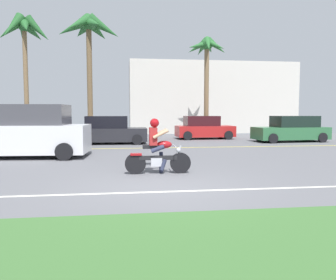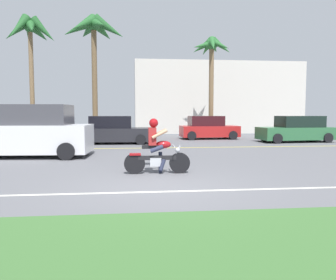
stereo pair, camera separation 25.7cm
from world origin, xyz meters
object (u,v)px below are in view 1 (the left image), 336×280
object	(u,v)px
motorcyclist	(157,150)
parked_car_3	(292,130)
palm_tree_1	(24,34)
palm_tree_2	(207,53)
parked_car_2	(204,128)
parked_car_0	(8,130)
suv_nearby	(23,132)
parked_car_1	(110,131)
palm_tree_0	(89,32)

from	to	relation	value
motorcyclist	parked_car_3	distance (m)	12.97
palm_tree_1	palm_tree_2	world-z (taller)	palm_tree_1
palm_tree_1	parked_car_3	bearing A→B (deg)	-14.74
motorcyclist	parked_car_2	distance (m)	12.91
motorcyclist	parked_car_3	bearing A→B (deg)	46.53
palm_tree_1	motorcyclist	bearing A→B (deg)	-62.24
parked_car_0	parked_car_3	world-z (taller)	parked_car_3
palm_tree_2	parked_car_2	bearing A→B (deg)	-109.15
motorcyclist	parked_car_3	world-z (taller)	motorcyclist
motorcyclist	parked_car_0	world-z (taller)	motorcyclist
suv_nearby	parked_car_0	size ratio (longest dim) A/B	1.19
parked_car_1	palm_tree_1	world-z (taller)	palm_tree_1
motorcyclist	suv_nearby	distance (m)	6.37
parked_car_1	parked_car_0	bearing A→B (deg)	156.35
parked_car_1	palm_tree_2	xyz separation A→B (m)	(6.47, 4.19, 5.06)
palm_tree_2	parked_car_1	bearing A→B (deg)	-147.11
suv_nearby	parked_car_0	xyz separation A→B (m)	(-3.13, 8.04, -0.30)
suv_nearby	parked_car_0	world-z (taller)	suv_nearby
suv_nearby	palm_tree_1	xyz separation A→B (m)	(-2.39, 9.46, 5.71)
suv_nearby	parked_car_1	bearing A→B (deg)	59.62
parked_car_2	palm_tree_1	bearing A→B (deg)	172.71
motorcyclist	suv_nearby	xyz separation A→B (m)	(-4.80, 4.18, 0.32)
palm_tree_0	parked_car_0	bearing A→B (deg)	-160.98
suv_nearby	palm_tree_2	world-z (taller)	palm_tree_2
parked_car_3	palm_tree_1	bearing A→B (deg)	165.26
suv_nearby	palm_tree_1	world-z (taller)	palm_tree_1
parked_car_1	palm_tree_0	distance (m)	7.81
palm_tree_0	palm_tree_2	xyz separation A→B (m)	(7.96, -0.19, -1.23)
parked_car_2	parked_car_3	xyz separation A→B (m)	(4.65, -2.77, 0.01)
parked_car_0	parked_car_2	xyz separation A→B (m)	(12.20, -0.04, 0.01)
parked_car_1	suv_nearby	bearing A→B (deg)	-120.38
motorcyclist	parked_car_1	size ratio (longest dim) A/B	0.48
parked_car_0	palm_tree_1	distance (m)	6.22
motorcyclist	parked_car_2	size ratio (longest dim) A/B	0.50
parked_car_2	parked_car_3	world-z (taller)	parked_car_3
parked_car_1	palm_tree_1	bearing A→B (deg)	142.88
parked_car_0	parked_car_3	size ratio (longest dim) A/B	0.97
parked_car_1	parked_car_3	size ratio (longest dim) A/B	0.89
motorcyclist	palm_tree_0	world-z (taller)	palm_tree_0
motorcyclist	palm_tree_2	bearing A→B (deg)	70.71
parked_car_2	palm_tree_0	distance (m)	9.90
palm_tree_0	parked_car_1	bearing A→B (deg)	-71.26
motorcyclist	palm_tree_1	bearing A→B (deg)	117.76
palm_tree_0	palm_tree_1	bearing A→B (deg)	-176.96
parked_car_0	palm_tree_2	world-z (taller)	palm_tree_2
motorcyclist	parked_car_0	bearing A→B (deg)	122.97
motorcyclist	palm_tree_2	distance (m)	15.37
parked_car_1	palm_tree_2	distance (m)	9.22
motorcyclist	suv_nearby	size ratio (longest dim) A/B	0.37
parked_car_1	parked_car_3	world-z (taller)	parked_car_1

